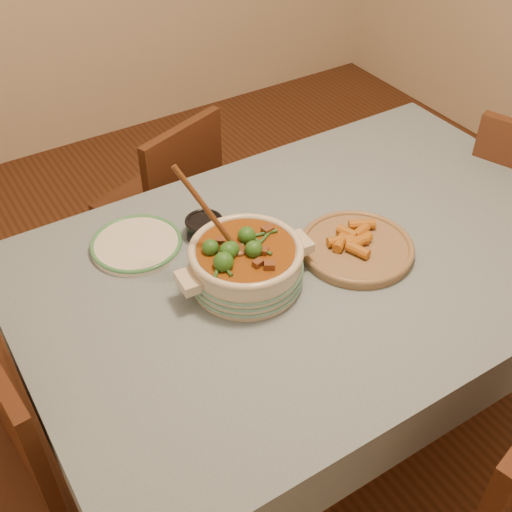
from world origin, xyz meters
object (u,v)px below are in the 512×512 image
(dining_table, at_px, (319,278))
(fried_plate, at_px, (357,246))
(white_plate, at_px, (136,244))
(chair_far, at_px, (169,200))
(stew_casserole, at_px, (246,261))
(condiment_bowl, at_px, (204,227))

(dining_table, height_order, fried_plate, fried_plate)
(white_plate, bearing_deg, chair_far, 57.94)
(dining_table, distance_m, stew_casserole, 0.29)
(stew_casserole, distance_m, white_plate, 0.35)
(white_plate, height_order, condiment_bowl, condiment_bowl)
(stew_casserole, relative_size, white_plate, 1.37)
(dining_table, relative_size, white_plate, 6.08)
(white_plate, relative_size, condiment_bowl, 2.18)
(stew_casserole, distance_m, fried_plate, 0.34)
(fried_plate, distance_m, chair_far, 0.96)
(dining_table, distance_m, chair_far, 0.87)
(stew_casserole, bearing_deg, fried_plate, -9.82)
(condiment_bowl, bearing_deg, stew_casserole, -90.75)
(white_plate, distance_m, fried_plate, 0.62)
(condiment_bowl, xyz_separation_m, chair_far, (0.15, 0.60, -0.33))
(stew_casserole, relative_size, chair_far, 0.46)
(stew_casserole, bearing_deg, chair_far, 79.51)
(stew_casserole, height_order, condiment_bowl, stew_casserole)
(dining_table, distance_m, condiment_bowl, 0.36)
(dining_table, bearing_deg, chair_far, 95.84)
(dining_table, xyz_separation_m, fried_plate, (0.09, -0.04, 0.11))
(chair_far, bearing_deg, white_plate, 38.35)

